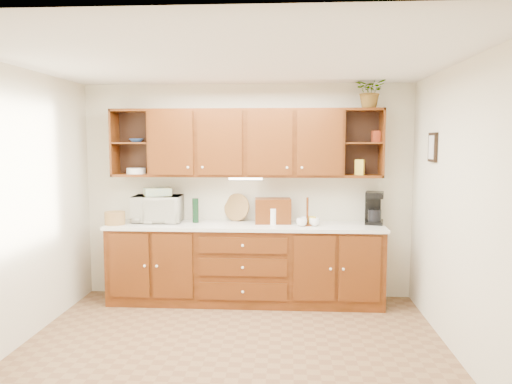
# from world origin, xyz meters

# --- Properties ---
(floor) EXTENTS (4.00, 4.00, 0.00)m
(floor) POSITION_xyz_m (0.00, 0.00, 0.00)
(floor) COLOR brown
(floor) RESTS_ON ground
(ceiling) EXTENTS (4.00, 4.00, 0.00)m
(ceiling) POSITION_xyz_m (0.00, 0.00, 2.60)
(ceiling) COLOR white
(ceiling) RESTS_ON back_wall
(back_wall) EXTENTS (4.00, 0.00, 4.00)m
(back_wall) POSITION_xyz_m (0.00, 1.75, 1.30)
(back_wall) COLOR beige
(back_wall) RESTS_ON floor
(left_wall) EXTENTS (0.00, 3.50, 3.50)m
(left_wall) POSITION_xyz_m (-2.00, 0.00, 1.30)
(left_wall) COLOR beige
(left_wall) RESTS_ON floor
(right_wall) EXTENTS (0.00, 3.50, 3.50)m
(right_wall) POSITION_xyz_m (2.00, 0.00, 1.30)
(right_wall) COLOR beige
(right_wall) RESTS_ON floor
(base_cabinets) EXTENTS (3.20, 0.60, 0.90)m
(base_cabinets) POSITION_xyz_m (0.00, 1.45, 0.45)
(base_cabinets) COLOR #391A06
(base_cabinets) RESTS_ON floor
(countertop) EXTENTS (3.24, 0.64, 0.04)m
(countertop) POSITION_xyz_m (0.00, 1.44, 0.92)
(countertop) COLOR silver
(countertop) RESTS_ON base_cabinets
(upper_cabinets) EXTENTS (3.20, 0.33, 0.80)m
(upper_cabinets) POSITION_xyz_m (0.01, 1.59, 1.89)
(upper_cabinets) COLOR #391A06
(upper_cabinets) RESTS_ON back_wall
(undercabinet_light) EXTENTS (0.40, 0.05, 0.02)m
(undercabinet_light) POSITION_xyz_m (0.00, 1.53, 1.47)
(undercabinet_light) COLOR white
(undercabinet_light) RESTS_ON upper_cabinets
(framed_picture) EXTENTS (0.03, 0.24, 0.30)m
(framed_picture) POSITION_xyz_m (1.98, 0.90, 1.85)
(framed_picture) COLOR black
(framed_picture) RESTS_ON right_wall
(wicker_basket) EXTENTS (0.25, 0.25, 0.15)m
(wicker_basket) POSITION_xyz_m (-1.52, 1.33, 1.01)
(wicker_basket) COLOR olive
(wicker_basket) RESTS_ON countertop
(microwave) EXTENTS (0.59, 0.41, 0.32)m
(microwave) POSITION_xyz_m (-1.07, 1.55, 1.10)
(microwave) COLOR silver
(microwave) RESTS_ON countertop
(towel_stack) EXTENTS (0.37, 0.33, 0.09)m
(towel_stack) POSITION_xyz_m (-1.07, 1.55, 1.31)
(towel_stack) COLOR #D3C963
(towel_stack) RESTS_ON microwave
(wine_bottle) EXTENTS (0.09, 0.09, 0.29)m
(wine_bottle) POSITION_xyz_m (-0.60, 1.52, 1.09)
(wine_bottle) COLOR black
(wine_bottle) RESTS_ON countertop
(woven_tray) EXTENTS (0.35, 0.21, 0.34)m
(woven_tray) POSITION_xyz_m (-0.12, 1.69, 0.95)
(woven_tray) COLOR olive
(woven_tray) RESTS_ON countertop
(bread_box) EXTENTS (0.44, 0.29, 0.29)m
(bread_box) POSITION_xyz_m (0.32, 1.54, 1.09)
(bread_box) COLOR #391A06
(bread_box) RESTS_ON countertop
(mug_tree) EXTENTS (0.30, 0.30, 0.33)m
(mug_tree) POSITION_xyz_m (0.73, 1.40, 0.99)
(mug_tree) COLOR #391A06
(mug_tree) RESTS_ON countertop
(canister_red) EXTENTS (0.11, 0.11, 0.14)m
(canister_red) POSITION_xyz_m (0.38, 1.53, 1.01)
(canister_red) COLOR maroon
(canister_red) RESTS_ON countertop
(canister_white) EXTENTS (0.09, 0.09, 0.19)m
(canister_white) POSITION_xyz_m (0.33, 1.44, 1.03)
(canister_white) COLOR white
(canister_white) RESTS_ON countertop
(canister_yellow) EXTENTS (0.09, 0.09, 0.10)m
(canister_yellow) POSITION_xyz_m (0.78, 1.43, 0.99)
(canister_yellow) COLOR yellow
(canister_yellow) RESTS_ON countertop
(coffee_maker) EXTENTS (0.25, 0.30, 0.38)m
(coffee_maker) POSITION_xyz_m (1.52, 1.59, 1.12)
(coffee_maker) COLOR black
(coffee_maker) RESTS_ON countertop
(bowl_stack) EXTENTS (0.22, 0.22, 0.04)m
(bowl_stack) POSITION_xyz_m (-1.32, 1.58, 1.92)
(bowl_stack) COLOR #264B8E
(bowl_stack) RESTS_ON upper_cabinets
(plate_stack) EXTENTS (0.27, 0.27, 0.07)m
(plate_stack) POSITION_xyz_m (-1.33, 1.57, 1.56)
(plate_stack) COLOR white
(plate_stack) RESTS_ON upper_cabinets
(pantry_box_yellow) EXTENTS (0.12, 0.11, 0.18)m
(pantry_box_yellow) POSITION_xyz_m (1.34, 1.56, 1.61)
(pantry_box_yellow) COLOR yellow
(pantry_box_yellow) RESTS_ON upper_cabinets
(pantry_box_red) EXTENTS (0.10, 0.09, 0.13)m
(pantry_box_red) POSITION_xyz_m (1.52, 1.58, 1.97)
(pantry_box_red) COLOR maroon
(pantry_box_red) RESTS_ON upper_cabinets
(potted_plant) EXTENTS (0.42, 0.39, 0.39)m
(potted_plant) POSITION_xyz_m (1.44, 1.53, 2.48)
(potted_plant) COLOR #999999
(potted_plant) RESTS_ON upper_cabinets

